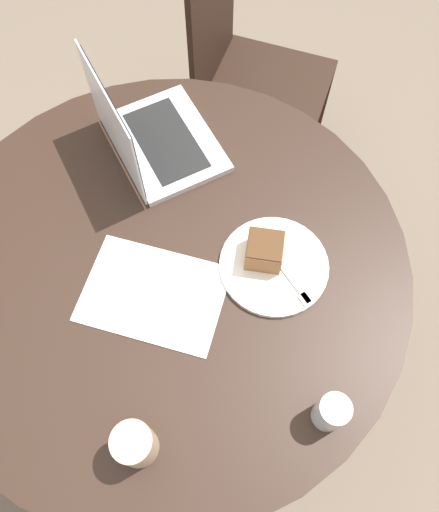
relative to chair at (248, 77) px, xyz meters
The scene contains 10 objects.
ground_plane 0.99m from the chair, 122.89° to the right, with size 12.00×12.00×0.00m, color #6B5B4C.
dining_table 0.89m from the chair, 122.89° to the right, with size 1.11×1.11×0.75m.
chair is the anchor object (origin of this frame).
paper_document 1.00m from the chair, 122.99° to the right, with size 0.37×0.35×0.00m.
plate 0.91m from the chair, 106.85° to the right, with size 0.24×0.24×0.01m.
cake_slice 0.91m from the chair, 108.39° to the right, with size 0.11×0.11×0.06m.
fork 0.95m from the chair, 104.64° to the right, with size 0.06×0.17×0.00m.
coffee_glass 1.32m from the chair, 119.77° to the right, with size 0.08×0.08×0.11m.
water_glass 1.24m from the chair, 103.03° to the right, with size 0.06×0.06×0.10m.
laptop 0.69m from the chair, 134.43° to the right, with size 0.28×0.34×0.26m.
Camera 1 is at (-0.04, -0.49, 1.77)m, focal length 35.00 mm.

